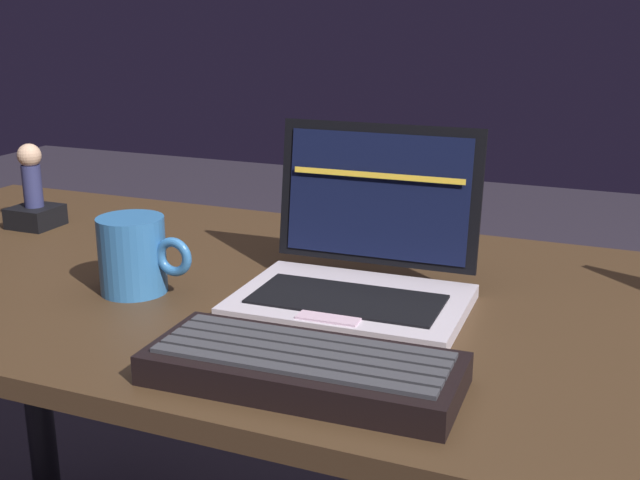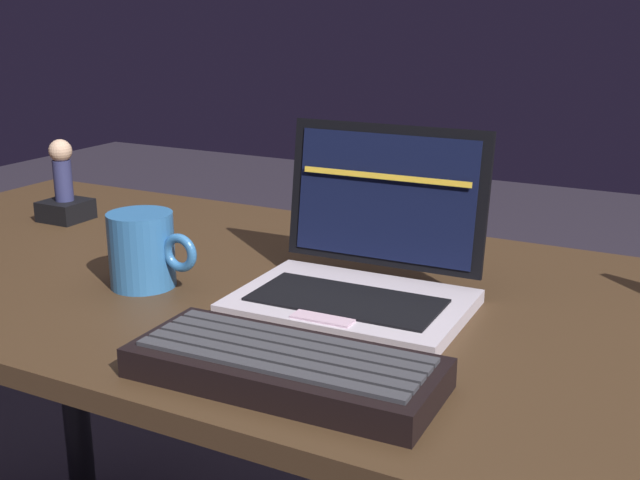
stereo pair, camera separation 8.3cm
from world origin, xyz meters
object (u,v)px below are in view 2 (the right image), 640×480
laptop_front (362,269)px  figurine (62,167)px  figurine_stand (66,210)px  coffee_mug (143,250)px  external_keyboard (285,367)px

laptop_front → figurine: 0.62m
laptop_front → figurine: bearing=169.0°
laptop_front → figurine_stand: size_ratio=3.87×
laptop_front → coffee_mug: size_ratio=2.17×
external_keyboard → coffee_mug: coffee_mug is taller
coffee_mug → figurine: bearing=149.5°
laptop_front → figurine: (-0.61, 0.12, 0.05)m
figurine_stand → coffee_mug: size_ratio=0.56×
figurine_stand → figurine: figurine is taller
figurine → external_keyboard: bearing=-28.9°
laptop_front → coffee_mug: bearing=-163.8°
external_keyboard → laptop_front: bearing=96.7°
laptop_front → coffee_mug: laptop_front is taller
coffee_mug → figurine_stand: bearing=149.5°
figurine_stand → figurine: (0.00, -0.00, 0.07)m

